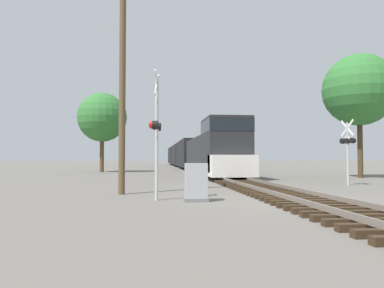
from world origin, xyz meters
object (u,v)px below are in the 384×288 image
at_px(freight_train, 186,155).
at_px(tree_mid_background, 102,117).
at_px(crossing_signal_far, 348,144).
at_px(tree_far_right, 359,90).
at_px(utility_pole, 122,79).
at_px(relay_cabinet, 196,183).
at_px(crossing_signal_near, 156,129).

height_order(freight_train, tree_mid_background, tree_mid_background).
bearing_deg(freight_train, crossing_signal_far, -81.62).
xyz_separation_m(tree_far_right, tree_mid_background, (-20.98, 13.94, -0.81)).
bearing_deg(tree_mid_background, utility_pole, -80.51).
relative_size(relay_cabinet, tree_mid_background, 0.15).
relative_size(freight_train, utility_pole, 7.74).
height_order(relay_cabinet, utility_pole, utility_pole).
relative_size(freight_train, crossing_signal_far, 19.87).
xyz_separation_m(crossing_signal_near, tree_far_right, (15.40, 13.54, 4.13)).
bearing_deg(crossing_signal_far, utility_pole, 92.08).
distance_m(utility_pole, tree_mid_background, 25.52).
relative_size(tree_far_right, tree_mid_background, 1.11).
distance_m(crossing_signal_near, tree_mid_background, 28.24).
bearing_deg(crossing_signal_near, crossing_signal_far, 129.70).
xyz_separation_m(freight_train, crossing_signal_far, (5.63, -38.25, 0.26)).
bearing_deg(crossing_signal_near, tree_far_right, 140.18).
xyz_separation_m(crossing_signal_near, tree_mid_background, (-5.58, 27.48, 3.33)).
height_order(crossing_signal_near, tree_mid_background, tree_mid_background).
relative_size(relay_cabinet, utility_pole, 0.14).
relative_size(utility_pole, tree_far_right, 0.98).
xyz_separation_m(freight_train, utility_pole, (-6.22, -42.17, 2.76)).
distance_m(crossing_signal_far, relay_cabinet, 11.43).
bearing_deg(crossing_signal_far, tree_mid_background, 20.88).
height_order(tree_far_right, tree_mid_background, tree_far_right).
relative_size(crossing_signal_near, crossing_signal_far, 1.26).
distance_m(freight_train, tree_far_right, 33.04).
xyz_separation_m(utility_pole, tree_mid_background, (-4.21, 25.15, 1.09)).
bearing_deg(utility_pole, crossing_signal_near, -59.53).
relative_size(crossing_signal_far, utility_pole, 0.39).
height_order(freight_train, relay_cabinet, freight_train).
bearing_deg(crossing_signal_near, relay_cabinet, 80.77).
relative_size(crossing_signal_far, tree_far_right, 0.38).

